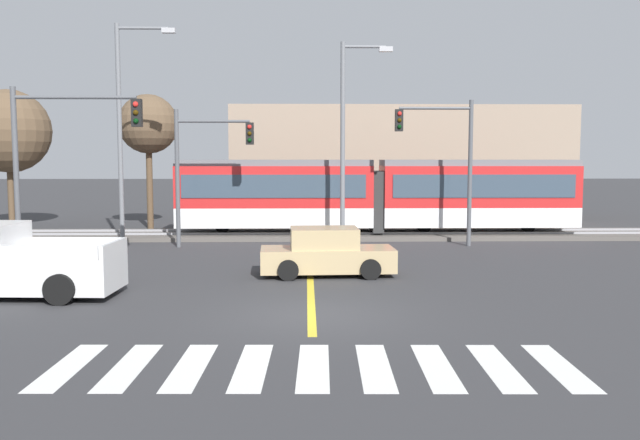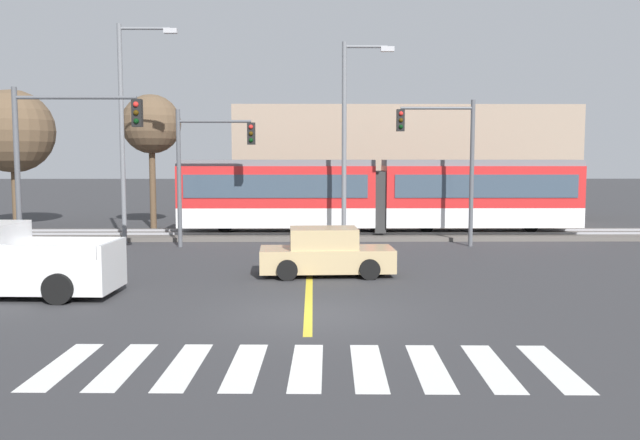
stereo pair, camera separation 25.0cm
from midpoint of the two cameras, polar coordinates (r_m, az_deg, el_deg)
The scene contains 25 objects.
ground_plane at distance 16.27m, azimuth -0.55°, elevation -7.97°, with size 200.00×200.00×0.00m, color #333335.
track_bed at distance 31.87m, azimuth -0.56°, elevation -1.25°, with size 120.00×4.00×0.18m, color #56514C.
rail_near at distance 31.13m, azimuth -0.56°, elevation -1.14°, with size 120.00×0.08×0.10m, color #939399.
rail_far at distance 32.56m, azimuth -0.56°, elevation -0.86°, with size 120.00×0.08×0.10m, color #939399.
light_rail_tram at distance 31.85m, azimuth 5.17°, elevation 2.27°, with size 18.50×2.64×3.43m.
crosswalk_stripe_0 at distance 13.25m, azimuth -20.34°, elevation -11.41°, with size 0.56×2.80×0.01m, color silver.
crosswalk_stripe_1 at distance 12.90m, azimuth -15.68°, elevation -11.73°, with size 0.56×2.80×0.01m, color silver.
crosswalk_stripe_2 at distance 12.64m, azimuth -10.79°, elevation -11.98°, with size 0.56×2.80×0.01m, color silver.
crosswalk_stripe_3 at distance 12.47m, azimuth -5.72°, elevation -12.15°, with size 0.56×2.80×0.01m, color silver.
crosswalk_stripe_4 at distance 12.40m, azimuth -0.54°, elevation -12.23°, with size 0.56×2.80×0.01m, color silver.
crosswalk_stripe_5 at distance 12.42m, azimuth 4.66°, elevation -12.21°, with size 0.56×2.80×0.01m, color silver.
crosswalk_stripe_6 at distance 12.54m, azimuth 9.79°, elevation -12.10°, with size 0.56×2.80×0.01m, color silver.
crosswalk_stripe_7 at distance 12.76m, azimuth 14.78°, elevation -11.90°, with size 0.56×2.80×0.01m, color silver.
crosswalk_stripe_8 at distance 13.06m, azimuth 19.57°, elevation -11.63°, with size 0.56×2.80×0.01m, color silver.
lane_centre_line at distance 22.06m, azimuth -0.56°, elevation -4.43°, with size 0.20×15.83×0.01m, color gold.
sedan_crossing at distance 21.43m, azimuth 0.86°, elevation -2.83°, with size 4.27×2.06×1.52m.
pickup_truck at distance 20.01m, azimuth -24.23°, elevation -3.48°, with size 5.49×2.43×1.98m.
traffic_light_far_left at distance 28.37m, azimuth -9.37°, elevation 5.20°, with size 3.25×0.38×5.68m.
traffic_light_mid_left at distance 23.94m, azimuth -20.75°, elevation 5.74°, with size 4.25×0.38×6.03m.
traffic_light_far_right at distance 28.73m, azimuth 10.88°, elevation 5.81°, with size 3.25×0.38×6.09m.
street_lamp_west at distance 30.17m, azimuth -15.71°, elevation 8.08°, with size 2.54×0.28×9.32m.
street_lamp_centre at distance 28.72m, azimuth 2.70°, elevation 7.50°, with size 2.17×0.28×8.51m.
bare_tree_far_west at distance 38.79m, azimuth -24.31°, elevation 6.81°, with size 4.29×4.29×7.22m.
bare_tree_west at distance 36.35m, azimuth -13.83°, elevation 7.77°, with size 3.05×3.05×6.96m.
building_backdrop_far at distance 42.52m, azimuth 7.05°, elevation 4.81°, with size 20.38×6.00×6.77m, color gray.
Camera 2 is at (0.12, -15.84, 3.75)m, focal length 38.00 mm.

